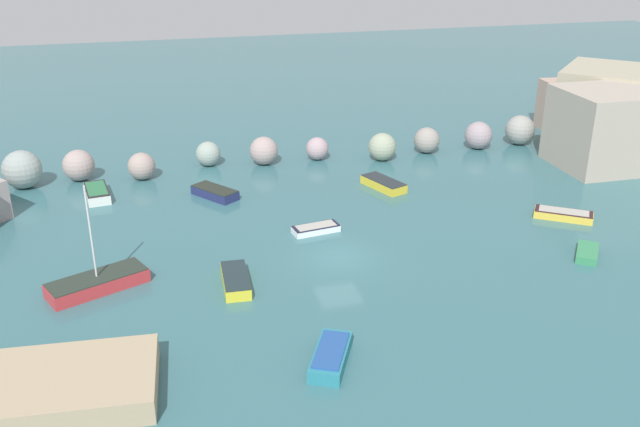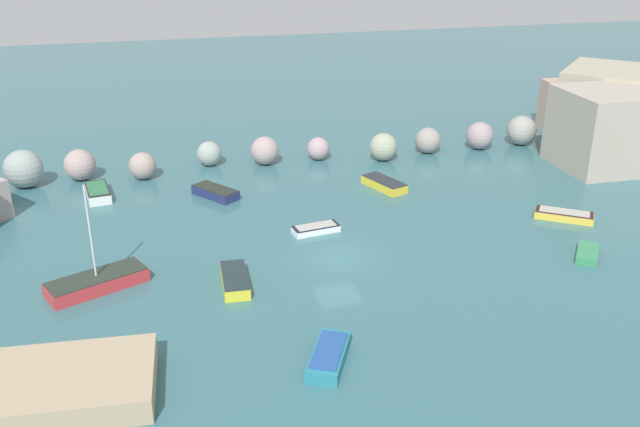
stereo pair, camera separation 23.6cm
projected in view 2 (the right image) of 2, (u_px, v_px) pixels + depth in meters
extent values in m
plane|color=#35666D|center=(338.00, 257.00, 40.41)|extent=(160.00, 160.00, 0.00)
cube|color=tan|center=(600.00, 110.00, 62.01)|extent=(8.95, 8.03, 4.44)
cube|color=#AB9F8F|center=(610.00, 129.00, 53.86)|extent=(7.51, 6.62, 6.01)
cube|color=tan|center=(606.00, 105.00, 60.27)|extent=(10.52, 10.53, 6.24)
sphere|color=#929E99|center=(23.00, 169.00, 50.31)|extent=(2.76, 2.76, 2.76)
sphere|color=#A6928D|center=(80.00, 165.00, 51.80)|extent=(2.31, 2.31, 2.31)
sphere|color=#A38E87|center=(143.00, 166.00, 52.04)|extent=(2.02, 2.02, 2.02)
sphere|color=#92A096|center=(209.00, 154.00, 54.85)|extent=(1.92, 1.92, 1.92)
sphere|color=#A6918D|center=(265.00, 151.00, 55.06)|extent=(2.22, 2.22, 2.22)
sphere|color=#AA9197|center=(318.00, 149.00, 56.20)|extent=(1.82, 1.82, 1.82)
sphere|color=#99A389|center=(383.00, 147.00, 55.96)|extent=(2.21, 2.21, 2.21)
sphere|color=gray|center=(428.00, 140.00, 57.73)|extent=(2.12, 2.12, 2.12)
sphere|color=gray|center=(480.00, 136.00, 58.67)|extent=(2.29, 2.29, 2.29)
sphere|color=gray|center=(522.00, 130.00, 59.73)|extent=(2.50, 2.50, 2.50)
cube|color=tan|center=(49.00, 386.00, 28.49)|extent=(8.74, 5.44, 1.11)
cube|color=white|center=(316.00, 229.00, 43.55)|extent=(3.05, 1.53, 0.38)
cube|color=#1B1D32|center=(316.00, 226.00, 43.47)|extent=(2.99, 1.50, 0.06)
cube|color=#ADA89E|center=(316.00, 226.00, 43.46)|extent=(2.59, 1.30, 0.08)
cube|color=#C03338|center=(97.00, 283.00, 36.90)|extent=(5.43, 3.75, 0.72)
cube|color=#263028|center=(96.00, 276.00, 36.75)|extent=(5.32, 3.67, 0.06)
cylinder|color=silver|center=(90.00, 232.00, 35.76)|extent=(0.10, 0.10, 5.12)
cube|color=#348756|center=(587.00, 253.00, 40.37)|extent=(2.41, 2.68, 0.45)
cube|color=gold|center=(564.00, 216.00, 45.39)|extent=(3.69, 3.11, 0.48)
cube|color=#321A1F|center=(564.00, 212.00, 45.28)|extent=(3.62, 3.05, 0.06)
cube|color=#ADA89E|center=(565.00, 212.00, 45.28)|extent=(3.14, 2.64, 0.08)
cube|color=white|center=(98.00, 193.00, 48.86)|extent=(1.94, 3.59, 0.65)
cube|color=black|center=(97.00, 188.00, 48.72)|extent=(1.90, 3.52, 0.06)
cube|color=#2D7047|center=(97.00, 188.00, 48.72)|extent=(1.65, 3.05, 0.08)
cube|color=gold|center=(384.00, 184.00, 50.52)|extent=(2.59, 3.86, 0.58)
cube|color=#242A2F|center=(384.00, 180.00, 50.39)|extent=(2.54, 3.78, 0.06)
cube|color=teal|center=(329.00, 357.00, 30.81)|extent=(2.78, 3.72, 0.63)
cube|color=#234C93|center=(329.00, 350.00, 30.67)|extent=(2.37, 3.16, 0.08)
cube|color=navy|center=(215.00, 193.00, 48.98)|extent=(3.17, 3.63, 0.60)
cube|color=#222821|center=(215.00, 188.00, 48.86)|extent=(3.11, 3.56, 0.06)
cube|color=yellow|center=(235.00, 280.00, 37.25)|extent=(1.51, 3.58, 0.60)
cube|color=#202E31|center=(235.00, 275.00, 37.12)|extent=(1.48, 3.50, 0.06)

